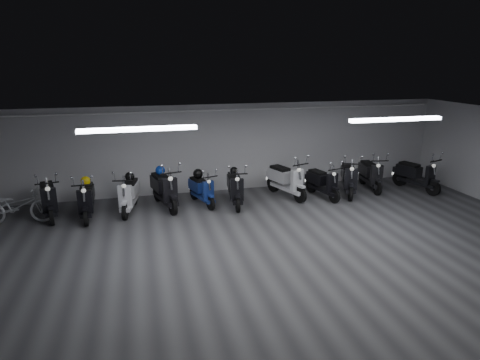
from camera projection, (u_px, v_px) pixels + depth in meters
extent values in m
cube|color=#3A3A3D|center=(289.00, 256.00, 8.89)|extent=(14.00, 10.00, 0.01)
cube|color=gray|center=(294.00, 128.00, 8.10)|extent=(14.00, 10.00, 0.01)
cube|color=#B0B0B3|center=(235.00, 147.00, 13.16)|extent=(14.00, 0.01, 2.80)
cube|color=white|center=(138.00, 129.00, 8.35)|extent=(2.40, 0.18, 0.08)
cube|color=white|center=(396.00, 119.00, 9.75)|extent=(2.40, 0.18, 0.08)
cylinder|color=white|center=(236.00, 110.00, 12.74)|extent=(13.60, 0.05, 0.05)
imported|color=silver|center=(16.00, 202.00, 10.52)|extent=(1.83, 0.72, 1.17)
sphere|color=black|center=(234.00, 171.00, 12.02)|extent=(0.24, 0.24, 0.24)
sphere|color=black|center=(198.00, 174.00, 12.00)|extent=(0.29, 0.29, 0.29)
sphere|color=black|center=(130.00, 177.00, 11.46)|extent=(0.26, 0.26, 0.26)
sphere|color=#DDBB0D|center=(86.00, 181.00, 11.03)|extent=(0.26, 0.26, 0.26)
sphere|color=navy|center=(160.00, 170.00, 11.75)|extent=(0.28, 0.28, 0.28)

